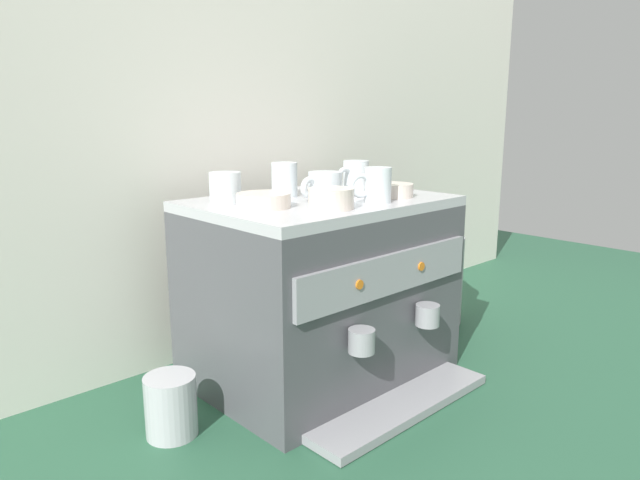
{
  "coord_description": "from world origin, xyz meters",
  "views": [
    {
      "loc": [
        -0.94,
        -0.99,
        0.65
      ],
      "look_at": [
        0.0,
        0.0,
        0.35
      ],
      "focal_mm": 32.27,
      "sensor_mm": 36.0,
      "label": 1
    }
  ],
  "objects_px": {
    "espresso_machine": "(321,290)",
    "coffee_grinder": "(435,261)",
    "milk_pitcher": "(170,405)",
    "ceramic_cup_0": "(324,186)",
    "ceramic_cup_4": "(226,187)",
    "ceramic_bowl_2": "(331,199)",
    "ceramic_cup_3": "(355,178)",
    "ceramic_bowl_0": "(393,191)",
    "ceramic_cup_1": "(284,179)",
    "ceramic_bowl_1": "(264,201)",
    "ceramic_cup_2": "(376,185)"
  },
  "relations": [
    {
      "from": "ceramic_cup_0",
      "to": "coffee_grinder",
      "type": "xyz_separation_m",
      "value": [
        0.52,
        0.04,
        -0.28
      ]
    },
    {
      "from": "milk_pitcher",
      "to": "ceramic_cup_1",
      "type": "bearing_deg",
      "value": 13.24
    },
    {
      "from": "ceramic_cup_4",
      "to": "ceramic_bowl_0",
      "type": "relative_size",
      "value": 0.97
    },
    {
      "from": "ceramic_bowl_2",
      "to": "milk_pitcher",
      "type": "relative_size",
      "value": 0.76
    },
    {
      "from": "espresso_machine",
      "to": "coffee_grinder",
      "type": "distance_m",
      "value": 0.52
    },
    {
      "from": "ceramic_cup_3",
      "to": "ceramic_cup_1",
      "type": "bearing_deg",
      "value": 146.64
    },
    {
      "from": "ceramic_bowl_0",
      "to": "ceramic_bowl_2",
      "type": "height_order",
      "value": "ceramic_bowl_2"
    },
    {
      "from": "coffee_grinder",
      "to": "ceramic_bowl_1",
      "type": "bearing_deg",
      "value": -176.6
    },
    {
      "from": "ceramic_bowl_0",
      "to": "ceramic_cup_4",
      "type": "bearing_deg",
      "value": 150.11
    },
    {
      "from": "ceramic_cup_2",
      "to": "ceramic_cup_4",
      "type": "height_order",
      "value": "ceramic_cup_2"
    },
    {
      "from": "ceramic_cup_4",
      "to": "ceramic_cup_0",
      "type": "bearing_deg",
      "value": -30.76
    },
    {
      "from": "ceramic_cup_2",
      "to": "milk_pitcher",
      "type": "xyz_separation_m",
      "value": [
        -0.47,
        0.13,
        -0.43
      ]
    },
    {
      "from": "espresso_machine",
      "to": "ceramic_cup_4",
      "type": "relative_size",
      "value": 6.29
    },
    {
      "from": "ceramic_bowl_2",
      "to": "ceramic_cup_2",
      "type": "bearing_deg",
      "value": -2.87
    },
    {
      "from": "ceramic_cup_4",
      "to": "ceramic_bowl_2",
      "type": "distance_m",
      "value": 0.25
    },
    {
      "from": "ceramic_cup_0",
      "to": "ceramic_cup_2",
      "type": "distance_m",
      "value": 0.13
    },
    {
      "from": "ceramic_cup_3",
      "to": "ceramic_cup_0",
      "type": "bearing_deg",
      "value": -174.13
    },
    {
      "from": "ceramic_cup_2",
      "to": "ceramic_bowl_1",
      "type": "bearing_deg",
      "value": 153.27
    },
    {
      "from": "ceramic_bowl_1",
      "to": "ceramic_cup_0",
      "type": "bearing_deg",
      "value": -0.96
    },
    {
      "from": "ceramic_cup_4",
      "to": "ceramic_cup_1",
      "type": "bearing_deg",
      "value": -2.39
    },
    {
      "from": "ceramic_cup_3",
      "to": "ceramic_bowl_0",
      "type": "distance_m",
      "value": 0.11
    },
    {
      "from": "espresso_machine",
      "to": "ceramic_bowl_1",
      "type": "height_order",
      "value": "ceramic_bowl_1"
    },
    {
      "from": "ceramic_cup_0",
      "to": "ceramic_bowl_0",
      "type": "height_order",
      "value": "ceramic_cup_0"
    },
    {
      "from": "milk_pitcher",
      "to": "coffee_grinder",
      "type": "bearing_deg",
      "value": 1.54
    },
    {
      "from": "ceramic_cup_1",
      "to": "milk_pitcher",
      "type": "distance_m",
      "value": 0.58
    },
    {
      "from": "ceramic_cup_3",
      "to": "milk_pitcher",
      "type": "xyz_separation_m",
      "value": [
        -0.53,
        0.01,
        -0.43
      ]
    },
    {
      "from": "ceramic_cup_0",
      "to": "coffee_grinder",
      "type": "distance_m",
      "value": 0.6
    },
    {
      "from": "ceramic_cup_0",
      "to": "milk_pitcher",
      "type": "xyz_separation_m",
      "value": [
        -0.42,
        0.02,
        -0.42
      ]
    },
    {
      "from": "ceramic_cup_0",
      "to": "ceramic_cup_1",
      "type": "relative_size",
      "value": 1.14
    },
    {
      "from": "ceramic_bowl_0",
      "to": "ceramic_cup_2",
      "type": "bearing_deg",
      "value": -162.86
    },
    {
      "from": "ceramic_cup_2",
      "to": "ceramic_cup_0",
      "type": "bearing_deg",
      "value": 115.81
    },
    {
      "from": "espresso_machine",
      "to": "ceramic_cup_1",
      "type": "xyz_separation_m",
      "value": [
        -0.03,
        0.1,
        0.27
      ]
    },
    {
      "from": "ceramic_cup_3",
      "to": "milk_pitcher",
      "type": "bearing_deg",
      "value": 179.22
    },
    {
      "from": "ceramic_cup_1",
      "to": "ceramic_bowl_1",
      "type": "relative_size",
      "value": 0.87
    },
    {
      "from": "espresso_machine",
      "to": "ceramic_cup_1",
      "type": "relative_size",
      "value": 5.82
    },
    {
      "from": "espresso_machine",
      "to": "coffee_grinder",
      "type": "bearing_deg",
      "value": 3.46
    },
    {
      "from": "ceramic_bowl_1",
      "to": "milk_pitcher",
      "type": "xyz_separation_m",
      "value": [
        -0.24,
        0.02,
        -0.4
      ]
    },
    {
      "from": "milk_pitcher",
      "to": "ceramic_cup_0",
      "type": "bearing_deg",
      "value": -2.68
    },
    {
      "from": "ceramic_cup_0",
      "to": "ceramic_cup_3",
      "type": "distance_m",
      "value": 0.12
    },
    {
      "from": "ceramic_cup_3",
      "to": "ceramic_bowl_1",
      "type": "xyz_separation_m",
      "value": [
        -0.3,
        -0.01,
        -0.03
      ]
    },
    {
      "from": "ceramic_cup_1",
      "to": "ceramic_bowl_2",
      "type": "height_order",
      "value": "ceramic_cup_1"
    },
    {
      "from": "coffee_grinder",
      "to": "espresso_machine",
      "type": "bearing_deg",
      "value": -176.54
    },
    {
      "from": "ceramic_cup_0",
      "to": "milk_pitcher",
      "type": "distance_m",
      "value": 0.59
    },
    {
      "from": "ceramic_bowl_2",
      "to": "coffee_grinder",
      "type": "distance_m",
      "value": 0.68
    },
    {
      "from": "ceramic_cup_3",
      "to": "ceramic_bowl_0",
      "type": "relative_size",
      "value": 1.1
    },
    {
      "from": "ceramic_cup_4",
      "to": "ceramic_cup_3",
      "type": "bearing_deg",
      "value": -18.43
    },
    {
      "from": "ceramic_cup_0",
      "to": "ceramic_cup_2",
      "type": "height_order",
      "value": "ceramic_cup_2"
    },
    {
      "from": "espresso_machine",
      "to": "ceramic_bowl_2",
      "type": "xyz_separation_m",
      "value": [
        -0.09,
        -0.12,
        0.25
      ]
    },
    {
      "from": "ceramic_cup_4",
      "to": "ceramic_bowl_2",
      "type": "height_order",
      "value": "ceramic_cup_4"
    },
    {
      "from": "coffee_grinder",
      "to": "milk_pitcher",
      "type": "height_order",
      "value": "coffee_grinder"
    }
  ]
}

